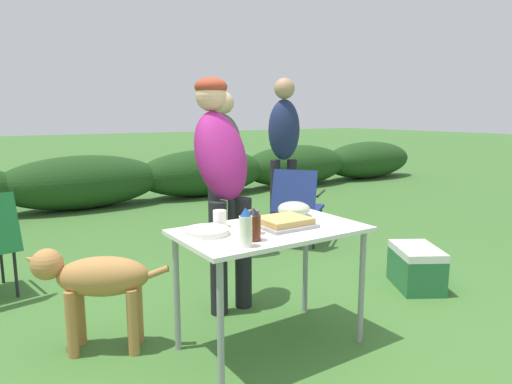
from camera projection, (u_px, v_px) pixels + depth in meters
name	position (u px, v px, depth m)	size (l,w,h in m)	color
ground_plane	(270.00, 345.00, 2.80)	(60.00, 60.00, 0.00)	#3D6B2D
shrub_hedge	(83.00, 182.00, 6.76)	(14.40, 0.90, 0.79)	#1E4219
folding_table	(271.00, 241.00, 2.69)	(1.10, 0.64, 0.74)	silver
food_tray	(284.00, 222.00, 2.72)	(0.32, 0.29, 0.06)	#9E9EA3
plate_stack	(207.00, 232.00, 2.54)	(0.25, 0.25, 0.03)	white
mixing_bowl	(294.00, 209.00, 2.99)	(0.21, 0.21, 0.10)	#ADBC99
paper_cup_stack	(220.00, 219.00, 2.70)	(0.08, 0.08, 0.10)	white
spice_jar	(253.00, 222.00, 2.55)	(0.07, 0.07, 0.13)	#B2893D
mayo_bottle	(246.00, 228.00, 2.29)	(0.07, 0.07, 0.20)	silver
bbq_sauce_bottle	(254.00, 225.00, 2.41)	(0.08, 0.08, 0.18)	#562314
standing_person_in_red_jacket	(221.00, 166.00, 3.23)	(0.41, 0.52, 1.66)	black
standing_person_in_gray_fleece	(284.00, 140.00, 5.31)	(0.44, 0.38, 1.81)	black
standing_person_with_beanie	(223.00, 159.00, 4.37)	(0.40, 0.32, 1.61)	black
dog	(95.00, 281.00, 2.69)	(0.77, 0.49, 0.63)	#B27A42
camp_chair_green_behind_table	(298.00, 202.00, 4.86)	(0.75, 0.73, 0.83)	navy
cooler_box	(416.00, 267.00, 3.71)	(0.52, 0.58, 0.34)	#286B3D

